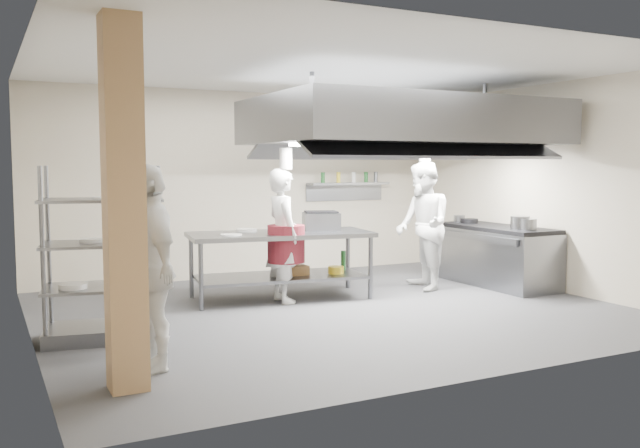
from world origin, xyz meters
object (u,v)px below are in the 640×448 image
chef_head (283,236)px  chef_line (423,226)px  island (280,265)px  griddle (321,221)px  chef_plating (150,267)px  stockpot (520,223)px  cooking_range (496,257)px  pass_rack (103,253)px

chef_head → chef_line: (2.18, -0.11, 0.05)m
island → griddle: bearing=10.5°
chef_head → griddle: size_ratio=3.57×
chef_line → chef_plating: 4.90m
stockpot → chef_plating: bearing=-166.2°
chef_line → chef_plating: size_ratio=1.03×
cooking_range → stockpot: stockpot is taller
pass_rack → chef_line: size_ratio=0.96×
chef_line → pass_rack: bearing=-64.3°
chef_head → griddle: (0.70, 0.25, 0.14)m
island → cooking_range: bearing=-0.3°
island → cooking_range: size_ratio=1.23×
chef_plating → griddle: bearing=127.2°
cooking_range → chef_head: size_ratio=1.13×
pass_rack → cooking_range: bearing=16.6°
chef_head → chef_line: size_ratio=0.94×
chef_line → island: bearing=-83.5°
cooking_range → chef_plating: size_ratio=1.09×
island → griddle: griddle is taller
cooking_range → griddle: size_ratio=4.02×
chef_plating → stockpot: (5.62, 1.38, 0.08)m
chef_line → griddle: chef_line is taller
pass_rack → cooking_range: pass_rack is taller
chef_line → stockpot: bearing=74.4°
pass_rack → cooking_range: size_ratio=0.91×
chef_plating → griddle: size_ratio=3.68×
chef_plating → griddle: chef_plating is taller
cooking_range → chef_line: 1.37m
island → stockpot: 3.51m
griddle → cooking_range: bearing=6.7°
cooking_range → stockpot: size_ratio=7.37×
cooking_range → chef_plating: chef_plating is taller
chef_plating → chef_line: bearing=112.8°
chef_line → stockpot: 1.39m
chef_head → chef_line: bearing=-92.4°
chef_plating → stockpot: chef_plating is taller
island → chef_head: size_ratio=1.39×
island → chef_line: size_ratio=1.31×
pass_rack → cooking_range: 5.94m
chef_line → chef_plating: chef_line is taller
cooking_range → stockpot: bearing=-96.2°
pass_rack → chef_plating: 1.27m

